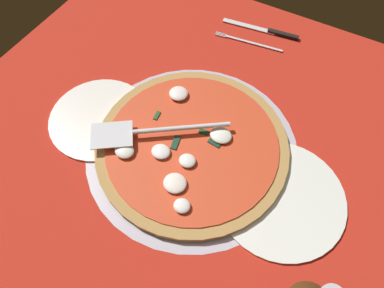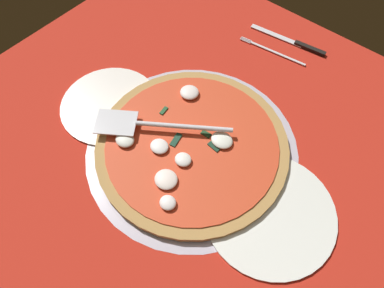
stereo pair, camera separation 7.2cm
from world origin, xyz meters
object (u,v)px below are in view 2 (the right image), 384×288
object	(u,v)px
place_setting_far	(283,48)
dinner_plate_right	(269,214)
pizza	(191,145)
dinner_plate_left	(110,105)
pizza_server	(153,125)

from	to	relation	value
place_setting_far	dinner_plate_right	bearing A→B (deg)	111.33
pizza	place_setting_far	xyz separation A→B (cm)	(-1.23, 38.60, -1.30)
dinner_plate_left	dinner_plate_right	size ratio (longest dim) A/B	0.89
dinner_plate_right	pizza	world-z (taller)	pizza
place_setting_far	dinner_plate_left	bearing A→B (deg)	56.68
pizza_server	dinner_plate_right	bearing A→B (deg)	146.53
dinner_plate_left	pizza_server	world-z (taller)	pizza_server
dinner_plate_left	pizza	xyz separation A→B (cm)	(21.67, 3.25, 1.15)
dinner_plate_left	pizza	size ratio (longest dim) A/B	0.55
pizza_server	place_setting_far	bearing A→B (deg)	-134.46
pizza_server	place_setting_far	distance (cm)	41.78
pizza_server	place_setting_far	world-z (taller)	pizza_server
dinner_plate_left	dinner_plate_right	bearing A→B (deg)	1.98
pizza	pizza_server	distance (cm)	8.94
pizza	place_setting_far	world-z (taller)	pizza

